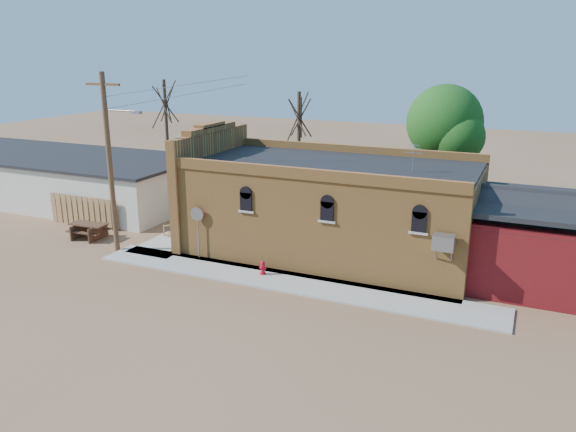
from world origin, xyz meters
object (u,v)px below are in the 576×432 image
at_px(brick_bar, 326,207).
at_px(trash_barrel, 215,223).
at_px(stop_sign, 197,219).
at_px(picnic_table, 89,229).
at_px(utility_pole, 110,160).
at_px(fire_hydrant, 263,268).

xyz_separation_m(brick_bar, trash_barrel, (-6.94, 0.59, -1.85)).
distance_m(stop_sign, picnic_table, 7.49).
relative_size(brick_bar, stop_sign, 6.26).
xyz_separation_m(utility_pole, picnic_table, (-2.79, 0.94, -4.21)).
xyz_separation_m(brick_bar, fire_hydrant, (-1.43, -4.32, -1.94)).
relative_size(fire_hydrant, picnic_table, 0.30).
distance_m(brick_bar, utility_pole, 10.96).
relative_size(utility_pole, picnic_table, 4.22).
distance_m(fire_hydrant, stop_sign, 4.23).
bearing_deg(picnic_table, trash_barrel, 31.72).
distance_m(brick_bar, fire_hydrant, 4.95).
bearing_deg(stop_sign, picnic_table, -167.44).
xyz_separation_m(stop_sign, trash_barrel, (-1.69, 4.28, -1.60)).
bearing_deg(stop_sign, fire_hydrant, 5.93).
relative_size(brick_bar, picnic_table, 7.68).
relative_size(utility_pole, fire_hydrant, 13.93).
distance_m(fire_hydrant, trash_barrel, 7.39).
bearing_deg(stop_sign, utility_pole, -157.21).
xyz_separation_m(brick_bar, picnic_table, (-12.57, -3.35, -1.78)).
height_order(fire_hydrant, stop_sign, stop_sign).
xyz_separation_m(stop_sign, picnic_table, (-7.32, 0.34, -1.53)).
xyz_separation_m(utility_pole, trash_barrel, (2.84, 4.88, -4.28)).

